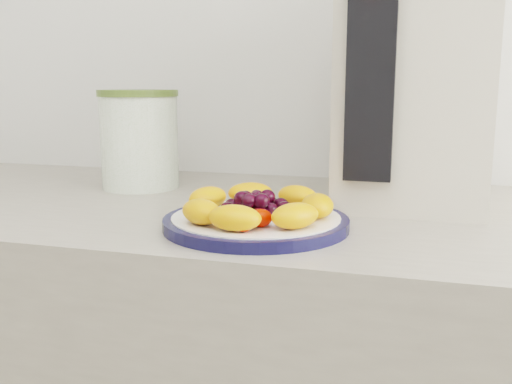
# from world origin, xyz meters

# --- Properties ---
(plate_rim) EXTENTS (0.25, 0.25, 0.01)m
(plate_rim) POSITION_xyz_m (0.02, 1.05, 0.91)
(plate_rim) COLOR #111339
(plate_rim) RESTS_ON counter
(plate_face) EXTENTS (0.23, 0.23, 0.02)m
(plate_face) POSITION_xyz_m (0.02, 1.05, 0.91)
(plate_face) COLOR white
(plate_face) RESTS_ON counter
(canister) EXTENTS (0.18, 0.18, 0.17)m
(canister) POSITION_xyz_m (-0.27, 1.29, 0.98)
(canister) COLOR #406F1B
(canister) RESTS_ON counter
(canister_lid) EXTENTS (0.19, 0.19, 0.01)m
(canister_lid) POSITION_xyz_m (-0.27, 1.29, 1.08)
(canister_lid) COLOR #566A2F
(canister_lid) RESTS_ON canister
(appliance_body) EXTENTS (0.23, 0.31, 0.39)m
(appliance_body) POSITION_xyz_m (0.21, 1.32, 1.10)
(appliance_body) COLOR beige
(appliance_body) RESTS_ON counter
(appliance_panel) EXTENTS (0.07, 0.02, 0.29)m
(appliance_panel) POSITION_xyz_m (0.16, 1.15, 1.10)
(appliance_panel) COLOR black
(appliance_panel) RESTS_ON appliance_body
(fruit_plate) EXTENTS (0.22, 0.21, 0.03)m
(fruit_plate) POSITION_xyz_m (0.02, 1.05, 0.93)
(fruit_plate) COLOR orange
(fruit_plate) RESTS_ON plate_face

